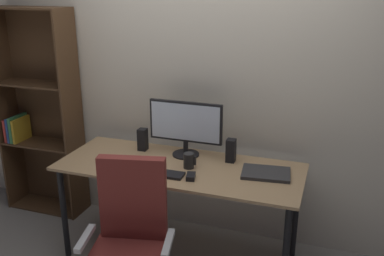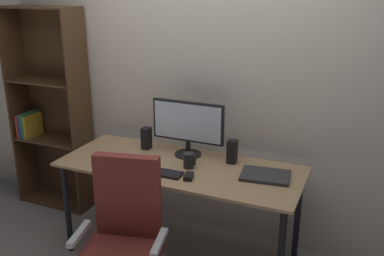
% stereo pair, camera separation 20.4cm
% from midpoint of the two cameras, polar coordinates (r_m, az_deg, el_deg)
% --- Properties ---
extents(ground_plane, '(12.00, 12.00, 0.00)m').
position_cam_midpoint_polar(ground_plane, '(3.39, 0.26, -16.54)').
color(ground_plane, gray).
extents(back_wall, '(6.40, 0.10, 2.60)m').
position_cam_midpoint_polar(back_wall, '(3.31, 3.81, 7.23)').
color(back_wall, beige).
rests_on(back_wall, ground).
extents(desk, '(1.73, 0.68, 0.74)m').
position_cam_midpoint_polar(desk, '(3.06, 0.28, -6.41)').
color(desk, tan).
rests_on(desk, ground).
extents(monitor, '(0.55, 0.20, 0.41)m').
position_cam_midpoint_polar(monitor, '(3.12, 1.32, 0.41)').
color(monitor, black).
rests_on(monitor, desk).
extents(keyboard, '(0.29, 0.12, 0.02)m').
position_cam_midpoint_polar(keyboard, '(2.89, -2.08, -5.99)').
color(keyboard, black).
rests_on(keyboard, desk).
extents(mouse, '(0.08, 0.11, 0.03)m').
position_cam_midpoint_polar(mouse, '(2.82, 1.65, -6.50)').
color(mouse, black).
rests_on(mouse, desk).
extents(coffee_mug, '(0.09, 0.07, 0.11)m').
position_cam_midpoint_polar(coffee_mug, '(2.97, 1.55, -4.38)').
color(coffee_mug, black).
rests_on(coffee_mug, desk).
extents(laptop, '(0.35, 0.27, 0.02)m').
position_cam_midpoint_polar(laptop, '(2.90, 11.76, -6.25)').
color(laptop, '#2D2D30').
rests_on(laptop, desk).
extents(speaker_left, '(0.06, 0.07, 0.17)m').
position_cam_midpoint_polar(speaker_left, '(3.30, -4.35, -1.40)').
color(speaker_left, black).
rests_on(speaker_left, desk).
extents(speaker_right, '(0.06, 0.07, 0.17)m').
position_cam_midpoint_polar(speaker_right, '(3.06, 7.28, -3.18)').
color(speaker_right, black).
rests_on(speaker_right, desk).
extents(paper_sheet, '(0.24, 0.32, 0.00)m').
position_cam_midpoint_polar(paper_sheet, '(2.96, -5.86, -5.66)').
color(paper_sheet, white).
rests_on(paper_sheet, desk).
extents(office_chair, '(0.57, 0.55, 1.01)m').
position_cam_midpoint_polar(office_chair, '(2.65, -6.94, -15.92)').
color(office_chair, '#B7BABC').
rests_on(office_chair, ground).
extents(bookshelf, '(0.70, 0.28, 1.78)m').
position_cam_midpoint_polar(bookshelf, '(3.98, -16.94, 2.13)').
color(bookshelf, '#4C331E').
rests_on(bookshelf, ground).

